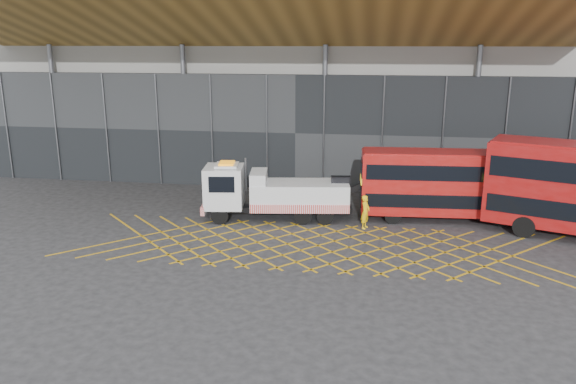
# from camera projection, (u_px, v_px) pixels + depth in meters

# --- Properties ---
(ground_plane) EXTENTS (120.00, 120.00, 0.00)m
(ground_plane) POSITION_uv_depth(u_px,v_px,m) (228.00, 241.00, 29.71)
(ground_plane) COLOR #232426
(road_markings) EXTENTS (26.36, 7.16, 0.01)m
(road_markings) POSITION_uv_depth(u_px,v_px,m) (318.00, 245.00, 29.00)
(road_markings) COLOR gold
(road_markings) RESTS_ON ground_plane
(construction_building) EXTENTS (55.00, 23.97, 18.00)m
(construction_building) POSITION_uv_depth(u_px,v_px,m) (307.00, 57.00, 44.64)
(construction_building) COLOR gray
(construction_building) RESTS_ON ground_plane
(recovery_truck) EXTENTS (10.10, 3.49, 3.50)m
(recovery_truck) POSITION_uv_depth(u_px,v_px,m) (271.00, 193.00, 32.91)
(recovery_truck) COLOR black
(recovery_truck) RESTS_ON ground_plane
(bus_towed) EXTENTS (10.24, 2.95, 4.11)m
(bus_towed) POSITION_uv_depth(u_px,v_px,m) (449.00, 182.00, 32.59)
(bus_towed) COLOR #9E0F0C
(bus_towed) RESTS_ON ground_plane
(worker) EXTENTS (0.67, 0.81, 1.91)m
(worker) POSITION_uv_depth(u_px,v_px,m) (365.00, 212.00, 31.48)
(worker) COLOR yellow
(worker) RESTS_ON ground_plane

